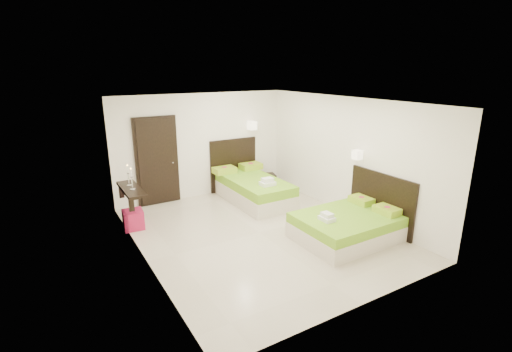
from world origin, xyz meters
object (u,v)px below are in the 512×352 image
bed_double (350,224)px  nightstand (267,181)px  ottoman (133,219)px  bed_single (252,187)px

bed_double → nightstand: bearing=85.5°
nightstand → ottoman: size_ratio=1.15×
bed_single → bed_double: (0.54, -2.81, -0.06)m
ottoman → bed_single: bearing=4.2°
bed_single → ottoman: size_ratio=5.68×
bed_single → bed_double: bed_single is taller
nightstand → ottoman: bearing=-150.3°
bed_single → nightstand: (0.81, 0.60, -0.14)m
bed_single → nightstand: 1.01m
ottoman → bed_double: bearing=-36.5°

